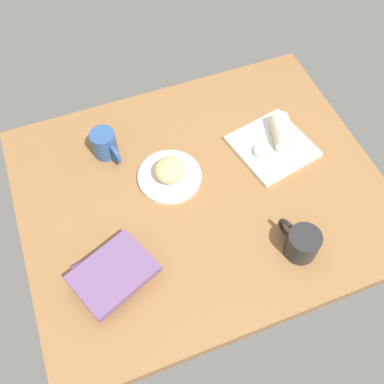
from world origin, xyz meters
TOP-DOWN VIEW (x-y plane):
  - dining_table at (0.00, 0.00)cm, footprint 110.00×90.00cm
  - round_plate at (-7.79, 7.50)cm, footprint 19.87×19.87cm
  - scone_pastry at (-7.71, 7.46)cm, footprint 13.61×13.60cm
  - square_plate at (27.39, 6.63)cm, footprint 27.07×27.07cm
  - sauce_cup at (22.71, 4.51)cm, footprint 5.61×5.61cm
  - breakfast_wrap at (31.13, 8.33)cm, footprint 9.29×12.95cm
  - book_stack at (-32.53, -18.11)cm, footprint 25.07×22.15cm
  - coffee_mug at (18.11, -28.81)cm, footprint 9.19×13.64cm
  - second_mug at (-23.51, 23.85)cm, footprint 7.91×12.45cm

SIDE VIEW (x-z plane):
  - dining_table at x=0.00cm, z-range 0.00..4.00cm
  - round_plate at x=-7.79cm, z-range 4.00..5.40cm
  - square_plate at x=27.39cm, z-range 4.00..5.60cm
  - sauce_cup at x=22.71cm, z-range 5.69..7.89cm
  - book_stack at x=-32.53cm, z-range 4.17..10.05cm
  - scone_pastry at x=-7.71cm, z-range 5.40..11.20cm
  - coffee_mug at x=18.11cm, z-range 4.11..12.86cm
  - second_mug at x=-23.51cm, z-range 4.10..13.24cm
  - breakfast_wrap at x=31.13cm, z-range 5.60..12.10cm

